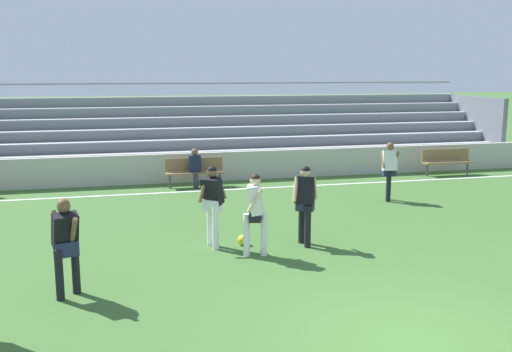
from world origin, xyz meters
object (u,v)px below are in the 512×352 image
spectator_seated (195,165)px  player_white_on_ball (389,166)px  player_dark_overlapping (305,198)px  player_dark_challenging (212,199)px  bench_far_right (195,169)px  soccer_ball (243,240)px  player_dark_wide_right (66,239)px  bleacher_stand (239,130)px  bench_far_left (447,159)px  player_white_deep_cover (255,208)px

spectator_seated → player_white_on_ball: player_white_on_ball is taller
spectator_seated → player_dark_overlapping: bearing=-78.0°
player_dark_overlapping → player_dark_challenging: (-1.87, 0.30, 0.02)m
bench_far_right → soccer_ball: bench_far_right is taller
player_white_on_ball → soccer_ball: (-4.84, -3.12, -0.86)m
player_dark_wide_right → soccer_ball: (3.31, 2.05, -0.84)m
bench_far_right → player_dark_wide_right: 9.01m
bleacher_stand → player_white_on_ball: size_ratio=12.44×
bench_far_right → player_white_on_ball: player_white_on_ball is taller
bench_far_left → player_dark_challenging: 11.26m
player_white_deep_cover → player_dark_challenging: 1.03m
bleacher_stand → player_white_deep_cover: (-2.01, -10.88, -0.38)m
player_white_on_ball → soccer_ball: size_ratio=7.44×
bench_far_right → player_dark_overlapping: (1.39, -6.66, 0.44)m
bench_far_right → spectator_seated: bearing=-90.0°
player_white_on_ball → player_white_deep_cover: bearing=-141.0°
bench_far_left → player_white_deep_cover: size_ratio=1.10×
bench_far_right → soccer_ball: 6.39m
spectator_seated → player_dark_overlapping: (1.39, -6.55, 0.29)m
player_dark_overlapping → bench_far_right: bearing=101.8°
player_dark_challenging → soccer_ball: size_ratio=7.68×
player_dark_overlapping → player_white_on_ball: size_ratio=1.02×
bleacher_stand → player_white_on_ball: 7.55m
player_dark_overlapping → player_dark_challenging: 1.90m
player_dark_wide_right → player_dark_challenging: bearing=37.4°
bench_far_left → soccer_ball: bench_far_left is taller
bench_far_left → player_dark_overlapping: (-7.40, -6.66, 0.44)m
player_dark_challenging → player_white_on_ball: size_ratio=1.03×
bench_far_right → player_dark_challenging: player_dark_challenging is taller
bleacher_stand → player_white_deep_cover: 11.07m
player_white_on_ball → soccer_ball: bearing=-147.2°
player_dark_overlapping → player_dark_challenging: player_dark_challenging is taller
player_dark_wide_right → player_white_on_ball: 9.65m
bench_far_right → player_dark_overlapping: player_dark_overlapping is taller
player_dark_overlapping → bench_far_left: bearing=42.0°
player_dark_wide_right → soccer_ball: bearing=31.8°
bench_far_right → player_dark_challenging: bearing=-94.4°
player_white_on_ball → spectator_seated: bearing=147.7°
bench_far_right → spectator_seated: 0.19m
bleacher_stand → bench_far_left: bearing=-29.9°
bench_far_left → spectator_seated: (-8.79, -0.12, 0.16)m
player_dark_challenging → bench_far_right: bearing=85.6°
player_white_deep_cover → player_dark_challenging: player_dark_challenging is taller
spectator_seated → player_dark_challenging: (-0.49, -6.25, 0.31)m
bleacher_stand → player_dark_overlapping: bleacher_stand is taller
player_white_deep_cover → player_dark_challenging: size_ratio=0.97×
player_dark_challenging → player_dark_wide_right: bearing=-142.6°
player_white_deep_cover → player_dark_overlapping: 1.24m
player_dark_challenging → player_white_on_ball: bearing=29.6°
bench_far_left → soccer_ball: 10.75m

